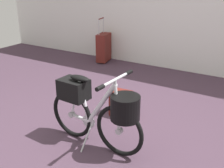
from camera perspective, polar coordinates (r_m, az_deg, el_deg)
The scene contains 4 objects.
ground_plane at distance 2.76m, azimuth -3.06°, elevation -12.76°, with size 8.16×8.16×0.00m, color #473342.
folding_bike_foreground at distance 2.56m, azimuth -2.96°, elevation -5.13°, with size 1.07×0.53×0.76m.
rolling_suitcase at distance 5.29m, azimuth -1.73°, elevation 7.63°, with size 0.25×0.39×0.83m.
backpack_on_floor at distance 3.25m, azimuth 1.88°, elevation -4.01°, with size 0.25×0.20×0.31m.
Camera 1 is at (1.30, -1.87, 1.56)m, focal length 44.05 mm.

